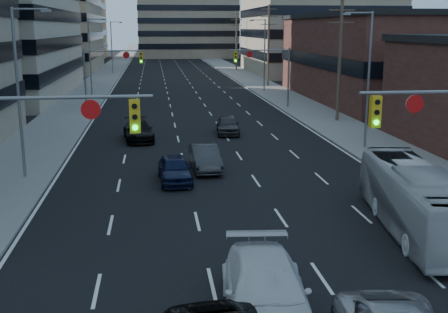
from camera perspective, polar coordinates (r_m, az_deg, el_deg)
name	(u,v)px	position (r m, az deg, el deg)	size (l,w,h in m)	color
road_surface	(167,61)	(140.66, -5.79, 9.66)	(18.00, 300.00, 0.02)	black
sidewalk_left	(120,61)	(140.84, -10.54, 9.54)	(5.00, 300.00, 0.15)	slate
sidewalk_right	(214,60)	(141.41, -1.06, 9.77)	(5.00, 300.00, 0.15)	slate
office_left_far	(41,27)	(112.28, -18.11, 12.36)	(20.00, 30.00, 16.00)	gray
storefront_right_mid	(401,59)	(66.43, 17.54, 9.38)	(20.00, 30.00, 9.00)	#472119
office_right_far	(315,33)	(102.43, 9.21, 12.26)	(22.00, 28.00, 14.00)	gray
bg_block_left	(54,19)	(152.39, -16.86, 13.20)	(24.00, 24.00, 20.00)	#ADA089
bg_block_right	(295,36)	(144.81, 7.20, 12.09)	(22.00, 22.00, 12.00)	gray
signal_near_left	(31,143)	(19.17, -19.02, 1.27)	(6.59, 0.33, 6.00)	slate
signal_far_left	(109,67)	(55.67, -11.61, 8.92)	(6.09, 0.33, 6.00)	slate
signal_far_right	(266,65)	(56.62, 4.29, 9.21)	(6.09, 0.33, 6.00)	slate
utility_pole_block	(340,54)	(49.01, 11.70, 10.13)	(2.20, 0.28, 11.00)	#4C3D2D
utility_pole_midblock	(268,44)	(78.01, 4.54, 11.32)	(2.20, 0.28, 11.00)	#4C3D2D
utility_pole_distant	(236,40)	(107.56, 1.27, 11.80)	(2.20, 0.28, 11.00)	#4C3D2D
streetlight_left_near	(21,85)	(31.30, -19.94, 6.83)	(2.03, 0.22, 9.00)	slate
streetlight_left_mid	(91,54)	(65.82, -13.33, 10.08)	(2.03, 0.22, 9.00)	slate
streetlight_left_far	(113,45)	(100.67, -11.26, 11.06)	(2.03, 0.22, 9.00)	slate
streetlight_right_near	(367,74)	(38.10, 14.28, 8.17)	(2.03, 0.22, 9.00)	slate
streetlight_right_far	(263,51)	(71.79, 4.03, 10.61)	(2.03, 0.22, 9.00)	slate
white_van	(266,292)	(16.01, 4.27, -13.59)	(2.32, 5.71, 1.66)	silver
transit_bus	(416,199)	(23.53, 18.88, -4.15)	(2.25, 9.60, 2.67)	#BCBCBC
sedan_blue	(175,169)	(29.66, -5.03, -1.28)	(1.65, 4.11, 1.40)	black
sedan_grey_center	(205,158)	(32.06, -1.94, -0.14)	(1.50, 4.31, 1.42)	#2F3032
sedan_black_far	(138,131)	(40.98, -8.69, 2.60)	(1.97, 4.86, 1.41)	black
sedan_grey_right	(228,125)	(43.07, 0.39, 3.26)	(1.68, 4.18, 1.43)	#313133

